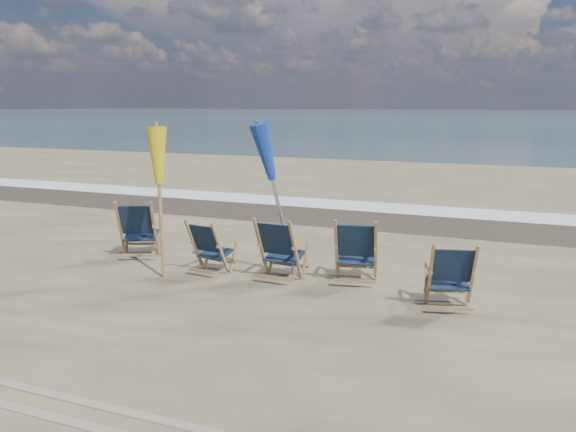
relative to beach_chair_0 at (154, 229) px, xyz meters
name	(u,v)px	position (x,y,z in m)	size (l,w,h in m)	color
ocean	(496,115)	(2.38, 125.96, -0.52)	(400.00, 400.00, 0.00)	#3B5B62
surf_foam	(374,207)	(2.38, 6.26, -0.52)	(200.00, 1.40, 0.01)	silver
wet_sand_strip	(360,218)	(2.38, 4.76, -0.52)	(200.00, 2.60, 0.00)	#42362A
beach_chair_0	(154,229)	(0.00, 0.00, 0.00)	(0.67, 0.75, 1.04)	#111E33
beach_chair_1	(220,250)	(1.54, -0.53, -0.08)	(0.57, 0.64, 0.89)	#111E33
beach_chair_2	(295,252)	(2.72, -0.43, -0.02)	(0.64, 0.72, 1.01)	#111E33
beach_chair_3	(375,253)	(3.84, -0.07, -0.01)	(0.65, 0.73, 1.02)	#111E33
beach_chair_4	(473,278)	(5.22, -0.67, -0.05)	(0.60, 0.68, 0.94)	#111E33
umbrella_yellow	(158,164)	(0.70, -0.81, 1.22)	(0.30, 0.30, 2.28)	olive
umbrella_blue	(279,155)	(2.39, -0.22, 1.36)	(0.30, 0.30, 2.43)	#A5A5AD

